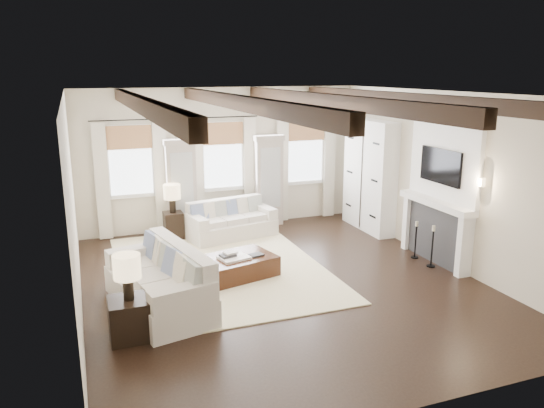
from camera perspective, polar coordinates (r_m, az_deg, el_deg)
name	(u,v)px	position (r m, az deg, el deg)	size (l,w,h in m)	color
ground	(282,283)	(9.22, 1.10, -8.51)	(7.50, 7.50, 0.00)	black
room_shell	(303,164)	(9.76, 3.31, 4.33)	(6.54, 7.54, 3.22)	beige
area_rug	(220,267)	(9.95, -5.61, -6.77)	(3.59, 4.79, 0.02)	beige
sofa_back	(230,222)	(11.65, -4.50, -1.94)	(2.02, 1.20, 0.81)	silver
sofa_left	(163,283)	(8.37, -11.69, -8.31)	(1.46, 2.41, 0.96)	silver
ottoman	(234,267)	(9.43, -4.09, -6.79)	(1.40, 0.88, 0.37)	black
tray	(234,258)	(9.29, -4.10, -5.78)	(0.50, 0.38, 0.04)	white
book_lower	(228,255)	(9.30, -4.77, -5.52)	(0.26, 0.20, 0.04)	#262628
book_upper	(230,253)	(9.32, -4.50, -5.23)	(0.22, 0.17, 0.03)	beige
book_loose	(256,255)	(9.42, -1.72, -5.49)	(0.24, 0.18, 0.03)	#262628
side_table_front	(130,319)	(7.61, -14.98, -11.81)	(0.56, 0.56, 0.56)	black
lamp_front	(127,269)	(7.33, -15.33, -6.79)	(0.37, 0.37, 0.63)	black
side_table_back	(174,226)	(11.66, -10.54, -2.30)	(0.40, 0.40, 0.59)	black
lamp_back	(172,193)	(11.48, -10.70, 1.13)	(0.36, 0.36, 0.61)	black
candlestick_near	(432,250)	(10.29, 16.83, -4.73)	(0.16, 0.16, 0.79)	black
candlestick_far	(415,243)	(10.68, 15.18, -4.05)	(0.15, 0.15, 0.74)	black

